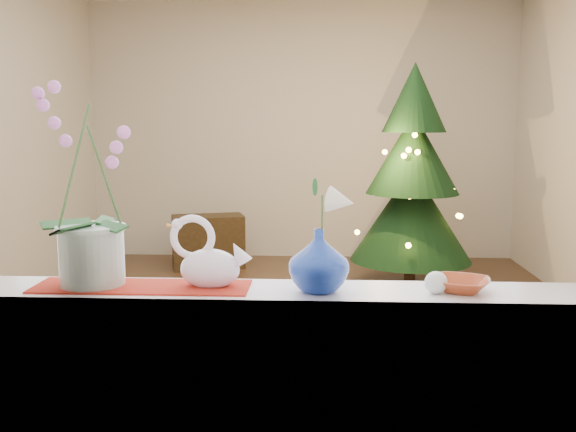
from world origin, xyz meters
name	(u,v)px	position (x,y,z in m)	size (l,w,h in m)	color
ground	(291,329)	(0.00, 0.00, 0.00)	(5.00, 5.00, 0.00)	#3A2417
wall_back	(302,132)	(0.00, 2.50, 1.35)	(4.50, 0.10, 2.70)	beige
wall_front	(253,157)	(0.00, -2.50, 1.35)	(4.50, 0.10, 2.70)	beige
windowsill	(258,295)	(0.00, -2.37, 0.90)	(2.20, 0.26, 0.04)	white
window_frame	(253,35)	(0.00, -2.47, 1.70)	(2.22, 0.06, 1.60)	white
runner	(142,286)	(-0.38, -2.37, 0.92)	(0.70, 0.20, 0.01)	maroon
orchid_pot	(89,185)	(-0.54, -2.36, 1.25)	(0.23, 0.23, 0.66)	white
swan	(210,253)	(-0.16, -2.36, 1.03)	(0.26, 0.12, 0.22)	silver
blue_vase	(319,256)	(0.19, -2.39, 1.03)	(0.22, 0.22, 0.23)	navy
lily	(319,192)	(0.19, -2.39, 1.24)	(0.13, 0.07, 0.17)	beige
paperweight	(436,283)	(0.56, -2.40, 0.96)	(0.07, 0.07, 0.07)	silver
amber_dish	(461,286)	(0.65, -2.37, 0.94)	(0.15, 0.15, 0.04)	#9E3D1D
xmas_tree	(412,176)	(1.01, 1.31, 0.98)	(1.07, 1.07, 1.97)	black
side_table	(208,241)	(-0.92, 1.92, 0.26)	(0.70, 0.35, 0.53)	black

